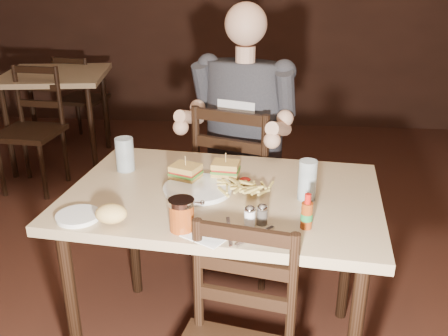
# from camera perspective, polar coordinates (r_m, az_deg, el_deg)

# --- Properties ---
(room_shell) EXTENTS (7.00, 7.00, 7.00)m
(room_shell) POSITION_cam_1_polar(r_m,az_deg,el_deg) (1.62, -1.06, 15.38)
(room_shell) COLOR black
(room_shell) RESTS_ON ground
(main_table) EXTENTS (1.28, 0.92, 0.77)m
(main_table) POSITION_cam_1_polar(r_m,az_deg,el_deg) (1.98, -0.14, -4.86)
(main_table) COLOR tan
(main_table) RESTS_ON ground
(bg_table) EXTENTS (0.91, 0.91, 0.77)m
(bg_table) POSITION_cam_1_polar(r_m,az_deg,el_deg) (4.34, -18.68, 9.12)
(bg_table) COLOR tan
(bg_table) RESTS_ON ground
(chair_far) EXTENTS (0.57, 0.60, 0.96)m
(chair_far) POSITION_cam_1_polar(r_m,az_deg,el_deg) (2.68, 2.29, -2.25)
(chair_far) COLOR black
(chair_far) RESTS_ON ground
(bg_chair_far) EXTENTS (0.43, 0.46, 0.82)m
(bg_chair_far) POSITION_cam_1_polar(r_m,az_deg,el_deg) (4.90, -15.79, 7.63)
(bg_chair_far) COLOR black
(bg_chair_far) RESTS_ON ground
(bg_chair_near) EXTENTS (0.45, 0.49, 0.90)m
(bg_chair_near) POSITION_cam_1_polar(r_m,az_deg,el_deg) (3.92, -21.35, 3.85)
(bg_chair_near) COLOR black
(bg_chair_near) RESTS_ON ground
(diner) EXTENTS (0.65, 0.57, 0.93)m
(diner) POSITION_cam_1_polar(r_m,az_deg,el_deg) (2.47, 2.05, 7.55)
(diner) COLOR #2F3035
(diner) RESTS_ON chair_far
(dinner_plate) EXTENTS (0.29, 0.29, 0.02)m
(dinner_plate) POSITION_cam_1_polar(r_m,az_deg,el_deg) (1.95, -3.01, -2.49)
(dinner_plate) COLOR white
(dinner_plate) RESTS_ON main_table
(sandwich_left) EXTENTS (0.14, 0.12, 0.10)m
(sandwich_left) POSITION_cam_1_polar(r_m,az_deg,el_deg) (2.01, -4.42, 0.03)
(sandwich_left) COLOR #DCB25C
(sandwich_left) RESTS_ON dinner_plate
(sandwich_right) EXTENTS (0.12, 0.10, 0.10)m
(sandwich_right) POSITION_cam_1_polar(r_m,az_deg,el_deg) (2.04, 0.20, 0.36)
(sandwich_right) COLOR #DCB25C
(sandwich_right) RESTS_ON dinner_plate
(fries_pile) EXTENTS (0.27, 0.20, 0.04)m
(fries_pile) POSITION_cam_1_polar(r_m,az_deg,el_deg) (1.92, 2.61, -2.04)
(fries_pile) COLOR #F5D966
(fries_pile) RESTS_ON dinner_plate
(ketchup_dollop) EXTENTS (0.05, 0.05, 0.01)m
(ketchup_dollop) POSITION_cam_1_polar(r_m,az_deg,el_deg) (2.01, 2.42, -1.32)
(ketchup_dollop) COLOR maroon
(ketchup_dollop) RESTS_ON dinner_plate
(glass_left) EXTENTS (0.09, 0.09, 0.14)m
(glass_left) POSITION_cam_1_polar(r_m,az_deg,el_deg) (2.16, -11.26, 1.54)
(glass_left) COLOR silver
(glass_left) RESTS_ON main_table
(glass_right) EXTENTS (0.07, 0.07, 0.15)m
(glass_right) POSITION_cam_1_polar(r_m,az_deg,el_deg) (1.88, 9.50, -1.38)
(glass_right) COLOR silver
(glass_right) RESTS_ON main_table
(hot_sauce) EXTENTS (0.04, 0.04, 0.13)m
(hot_sauce) POSITION_cam_1_polar(r_m,az_deg,el_deg) (1.69, 9.46, -4.89)
(hot_sauce) COLOR maroon
(hot_sauce) RESTS_ON main_table
(salt_shaker) EXTENTS (0.04, 0.04, 0.07)m
(salt_shaker) POSITION_cam_1_polar(r_m,az_deg,el_deg) (1.69, 2.96, -5.56)
(salt_shaker) COLOR white
(salt_shaker) RESTS_ON main_table
(pepper_shaker) EXTENTS (0.04, 0.04, 0.07)m
(pepper_shaker) POSITION_cam_1_polar(r_m,az_deg,el_deg) (1.71, 4.38, -5.38)
(pepper_shaker) COLOR #38332D
(pepper_shaker) RESTS_ON main_table
(syrup_dispenser) EXTENTS (0.10, 0.10, 0.11)m
(syrup_dispenser) POSITION_cam_1_polar(r_m,az_deg,el_deg) (1.66, -4.86, -5.34)
(syrup_dispenser) COLOR maroon
(syrup_dispenser) RESTS_ON main_table
(napkin) EXTENTS (0.19, 0.19, 0.00)m
(napkin) POSITION_cam_1_polar(r_m,az_deg,el_deg) (1.66, -1.77, -7.54)
(napkin) COLOR white
(napkin) RESTS_ON main_table
(knife) EXTENTS (0.04, 0.19, 0.00)m
(knife) POSITION_cam_1_polar(r_m,az_deg,el_deg) (1.67, 0.59, -7.21)
(knife) COLOR silver
(knife) RESTS_ON napkin
(fork) EXTENTS (0.13, 0.14, 0.01)m
(fork) POSITION_cam_1_polar(r_m,az_deg,el_deg) (1.64, 3.58, -7.77)
(fork) COLOR silver
(fork) RESTS_ON napkin
(side_plate) EXTENTS (0.17, 0.17, 0.01)m
(side_plate) POSITION_cam_1_polar(r_m,az_deg,el_deg) (1.82, -16.30, -5.41)
(side_plate) COLOR white
(side_plate) RESTS_ON main_table
(bread_roll) EXTENTS (0.12, 0.10, 0.06)m
(bread_roll) POSITION_cam_1_polar(r_m,az_deg,el_deg) (1.73, -12.77, -5.11)
(bread_roll) COLOR #DCB160
(bread_roll) RESTS_ON side_plate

